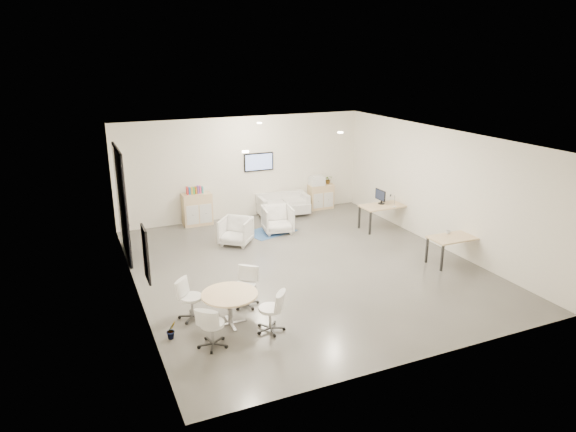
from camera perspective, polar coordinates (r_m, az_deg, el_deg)
The scene contains 21 objects.
room_shell at distance 12.28m, azimuth 1.85°, elevation 1.30°, with size 9.60×10.60×4.80m.
glass_door at distance 13.65m, azimuth -18.06°, elevation 1.68°, with size 0.09×1.90×2.85m.
artwork at distance 9.75m, azimuth -15.51°, elevation -4.13°, with size 0.05×0.54×1.04m.
wall_tv at distance 16.43m, azimuth -3.28°, elevation 6.02°, with size 0.98×0.06×0.58m.
ceiling_spots at distance 12.60m, azimuth -0.55°, elevation 9.09°, with size 3.14×4.14×0.03m.
sideboard_left at distance 15.94m, azimuth -10.05°, elevation 0.74°, with size 0.88×0.45×0.99m.
sideboard_right at distance 17.42m, azimuth 3.66°, elevation 2.17°, with size 0.83×0.41×0.83m.
books at distance 15.77m, azimuth -10.32°, elevation 2.83°, with size 0.51×0.14×0.22m.
printer at distance 17.21m, azimuth 3.22°, elevation 3.95°, with size 0.48×0.41×0.33m.
loveseat at distance 16.67m, azimuth -0.57°, elevation 1.20°, with size 1.69×0.95×0.61m.
blue_rug at distance 15.21m, azimuth -1.98°, elevation -1.74°, with size 1.38×0.92×0.01m, color navy.
armchair_left at distance 14.20m, azimuth -5.81°, elevation -1.55°, with size 0.79×0.74×0.81m, color silver.
armchair_right at distance 15.05m, azimuth -1.16°, elevation -0.25°, with size 0.84×0.78×0.86m, color silver.
desk_rear at distance 15.56m, azimuth 10.61°, elevation 0.94°, with size 1.42×0.73×0.73m.
desk_front at distance 13.45m, azimuth 18.12°, elevation -2.47°, with size 1.35×0.69×0.70m.
monitor at distance 15.57m, azimuth 10.24°, elevation 2.16°, with size 0.20×0.50×0.44m.
round_table at distance 10.03m, azimuth -6.50°, elevation -8.98°, with size 1.09×1.09×0.66m.
meeting_chairs at distance 10.11m, azimuth -6.46°, elevation -9.83°, with size 2.07×2.07×0.82m.
plant_cabinet at distance 17.43m, azimuth 4.49°, elevation 3.97°, with size 0.26×0.28×0.22m, color #3F7F3F.
plant_floor at distance 9.99m, azimuth -12.80°, elevation -12.73°, with size 0.19×0.34×0.15m, color #3F7F3F.
cup at distance 13.55m, azimuth 17.38°, elevation -1.68°, with size 0.11×0.09×0.11m, color white.
Camera 1 is at (-5.09, -10.63, 5.06)m, focal length 32.00 mm.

